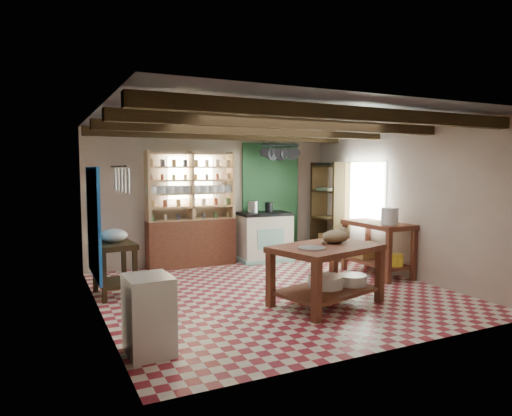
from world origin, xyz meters
name	(u,v)px	position (x,y,z in m)	size (l,w,h in m)	color
floor	(273,292)	(0.00, 0.00, -0.01)	(5.00, 5.00, 0.02)	maroon
ceiling	(274,119)	(0.00, 0.00, 2.60)	(5.00, 5.00, 0.02)	#4C4C51
wall_back	(215,197)	(0.00, 2.50, 1.30)	(5.00, 0.04, 2.60)	#B9A795
wall_front	(390,226)	(0.00, -2.50, 1.30)	(5.00, 0.04, 2.60)	#B9A795
wall_left	(99,214)	(-2.50, 0.00, 1.30)	(0.04, 5.00, 2.60)	#B9A795
wall_right	(400,202)	(2.50, 0.00, 1.30)	(0.04, 5.00, 2.60)	#B9A795
ceiling_beams	(274,128)	(0.00, 0.00, 2.48)	(5.00, 3.80, 0.15)	#332411
blue_wall_patch	(94,222)	(-2.47, 0.90, 1.10)	(0.04, 1.40, 1.60)	blue
green_wall_patch	(271,198)	(1.25, 2.47, 1.25)	(1.30, 0.04, 2.30)	#20512B
window_back	(190,178)	(-0.50, 2.48, 1.70)	(0.90, 0.02, 0.80)	beige
window_right	(362,193)	(2.48, 1.00, 1.40)	(0.02, 1.30, 1.20)	beige
utensil_rail	(118,178)	(-2.44, -1.20, 1.78)	(0.06, 0.90, 0.28)	black
pot_rack	(281,153)	(1.25, 2.05, 2.18)	(0.86, 0.12, 0.36)	black
shelving_unit	(191,209)	(-0.55, 2.31, 1.10)	(1.70, 0.34, 2.20)	tan
tall_rack	(330,211)	(2.28, 1.80, 1.00)	(0.40, 0.86, 2.00)	#332411
work_table	(326,275)	(0.36, -0.88, 0.41)	(1.46, 0.97, 0.82)	brown
stove	(264,237)	(0.94, 2.15, 0.50)	(1.02, 0.69, 1.00)	white
prep_table	(115,269)	(-2.20, 0.86, 0.40)	(0.54, 0.78, 0.79)	#332411
white_cabinet	(149,315)	(-2.22, -1.49, 0.40)	(0.44, 0.53, 0.80)	silver
right_counter	(377,249)	(2.18, 0.19, 0.47)	(0.65, 1.31, 0.94)	brown
cat	(336,237)	(0.59, -0.77, 0.92)	(0.41, 0.31, 0.18)	#947A56
steel_tray	(312,248)	(0.03, -1.02, 0.84)	(0.37, 0.37, 0.02)	#B3B3BB
basin_large	(326,282)	(0.39, -0.82, 0.30)	(0.49, 0.49, 0.17)	silver
basin_small	(352,280)	(0.82, -0.86, 0.29)	(0.42, 0.42, 0.15)	silver
kettle_left	(253,207)	(0.69, 2.17, 1.11)	(0.20, 0.20, 0.23)	#B3B3BB
kettle_right	(269,207)	(1.04, 2.14, 1.09)	(0.16, 0.16, 0.20)	black
enamel_bowl	(114,236)	(-2.20, 0.86, 0.89)	(0.40, 0.40, 0.20)	silver
white_bucket	(390,216)	(2.13, -0.16, 1.08)	(0.28, 0.28, 0.28)	silver
wicker_basket	(366,250)	(2.18, 0.49, 0.39)	(0.40, 0.32, 0.28)	olive
yellow_tub	(395,260)	(2.17, -0.26, 0.35)	(0.27, 0.27, 0.20)	gold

